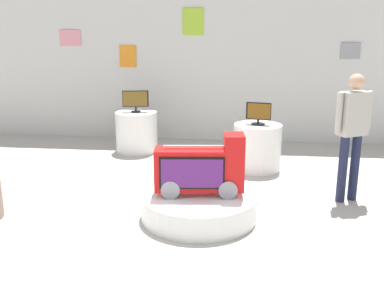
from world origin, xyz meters
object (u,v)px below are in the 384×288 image
at_px(main_display_pedestal, 199,206).
at_px(display_pedestal_center_rear, 257,147).
at_px(display_pedestal_left_rear, 137,132).
at_px(tv_on_left_rear, 135,100).
at_px(novelty_firetruck_tv, 201,170).
at_px(tv_on_center_rear, 259,113).
at_px(shopper_browsing_near_truck, 352,128).

bearing_deg(main_display_pedestal, display_pedestal_center_rear, 69.06).
relative_size(display_pedestal_left_rear, tv_on_left_rear, 1.62).
height_order(main_display_pedestal, novelty_firetruck_tv, novelty_firetruck_tv).
bearing_deg(novelty_firetruck_tv, tv_on_center_rear, 69.56).
height_order(novelty_firetruck_tv, display_pedestal_center_rear, novelty_firetruck_tv).
xyz_separation_m(main_display_pedestal, tv_on_left_rear, (-1.48, 2.96, 0.85)).
xyz_separation_m(tv_on_left_rear, shopper_browsing_near_truck, (3.44, -2.18, 0.02)).
bearing_deg(display_pedestal_center_rear, shopper_browsing_near_truck, -47.39).
distance_m(main_display_pedestal, display_pedestal_center_rear, 2.20).
height_order(main_display_pedestal, shopper_browsing_near_truck, shopper_browsing_near_truck).
height_order(tv_on_left_rear, display_pedestal_center_rear, tv_on_left_rear).
relative_size(novelty_firetruck_tv, shopper_browsing_near_truck, 0.64).
xyz_separation_m(main_display_pedestal, display_pedestal_center_rear, (0.78, 2.05, 0.23)).
bearing_deg(shopper_browsing_near_truck, display_pedestal_left_rear, 147.55).
bearing_deg(display_pedestal_left_rear, display_pedestal_center_rear, -21.94).
bearing_deg(tv_on_center_rear, novelty_firetruck_tv, -110.44).
bearing_deg(tv_on_left_rear, main_display_pedestal, -63.34).
bearing_deg(shopper_browsing_near_truck, tv_on_left_rear, 147.61).
bearing_deg(tv_on_center_rear, display_pedestal_center_rear, 103.46).
relative_size(main_display_pedestal, display_pedestal_left_rear, 1.79).
bearing_deg(shopper_browsing_near_truck, tv_on_center_rear, 132.67).
height_order(main_display_pedestal, display_pedestal_left_rear, display_pedestal_left_rear).
distance_m(display_pedestal_center_rear, shopper_browsing_near_truck, 1.84).
relative_size(tv_on_center_rear, shopper_browsing_near_truck, 0.23).
relative_size(display_pedestal_center_rear, tv_on_center_rear, 1.96).
xyz_separation_m(novelty_firetruck_tv, tv_on_center_rear, (0.76, 2.05, 0.34)).
distance_m(tv_on_left_rear, tv_on_center_rear, 2.45).
xyz_separation_m(tv_on_center_rear, shopper_browsing_near_truck, (1.17, -1.27, 0.06)).
height_order(main_display_pedestal, display_pedestal_center_rear, display_pedestal_center_rear).
distance_m(display_pedestal_center_rear, tv_on_center_rear, 0.57).
distance_m(main_display_pedestal, novelty_firetruck_tv, 0.46).
height_order(tv_on_center_rear, shopper_browsing_near_truck, shopper_browsing_near_truck).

